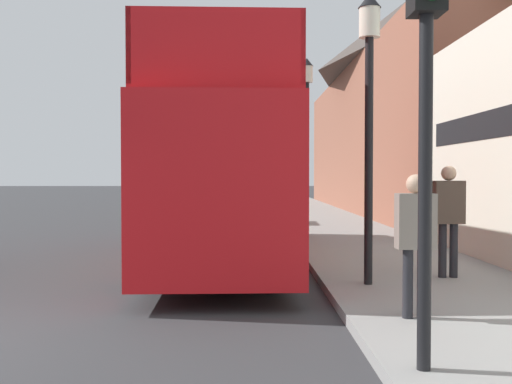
% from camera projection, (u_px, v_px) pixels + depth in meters
% --- Properties ---
extents(ground_plane, '(144.00, 144.00, 0.00)m').
position_uv_depth(ground_plane, '(164.00, 215.00, 27.01)').
color(ground_plane, '#333335').
extents(sidewalk, '(3.44, 108.00, 0.14)m').
position_uv_depth(sidewalk, '(320.00, 219.00, 24.10)').
color(sidewalk, gray).
rests_on(sidewalk, ground_plane).
extents(brick_terrace_rear, '(6.00, 25.87, 10.23)m').
position_uv_depth(brick_terrace_rear, '(405.00, 107.00, 29.02)').
color(brick_terrace_rear, '#935642').
rests_on(brick_terrace_rear, ground_plane).
extents(tour_bus, '(2.69, 9.65, 4.09)m').
position_uv_depth(tour_bus, '(222.00, 172.00, 12.59)').
color(tour_bus, red).
rests_on(tour_bus, ground_plane).
extents(parked_car_ahead_of_bus, '(1.99, 4.02, 1.50)m').
position_uv_depth(parked_car_ahead_of_bus, '(249.00, 206.00, 21.24)').
color(parked_car_ahead_of_bus, '#9E9EA3').
rests_on(parked_car_ahead_of_bus, ground_plane).
extents(pedestrian_nearest, '(0.45, 0.25, 1.70)m').
position_uv_depth(pedestrian_nearest, '(415.00, 232.00, 7.04)').
color(pedestrian_nearest, '#232328').
rests_on(pedestrian_nearest, sidewalk).
extents(pedestrian_second, '(0.48, 0.27, 1.84)m').
position_uv_depth(pedestrian_second, '(448.00, 210.00, 9.85)').
color(pedestrian_second, '#232328').
rests_on(pedestrian_second, sidewalk).
extents(traffic_signal, '(0.28, 0.42, 3.91)m').
position_uv_depth(traffic_signal, '(427.00, 38.00, 5.09)').
color(traffic_signal, black).
rests_on(traffic_signal, sidewalk).
extents(lamp_post_nearest, '(0.35, 0.35, 4.47)m').
position_uv_depth(lamp_post_nearest, '(369.00, 83.00, 9.17)').
color(lamp_post_nearest, black).
rests_on(lamp_post_nearest, sidewalk).
extents(lamp_post_second, '(0.35, 0.35, 4.91)m').
position_uv_depth(lamp_post_second, '(307.00, 114.00, 16.50)').
color(lamp_post_second, black).
rests_on(lamp_post_second, sidewalk).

